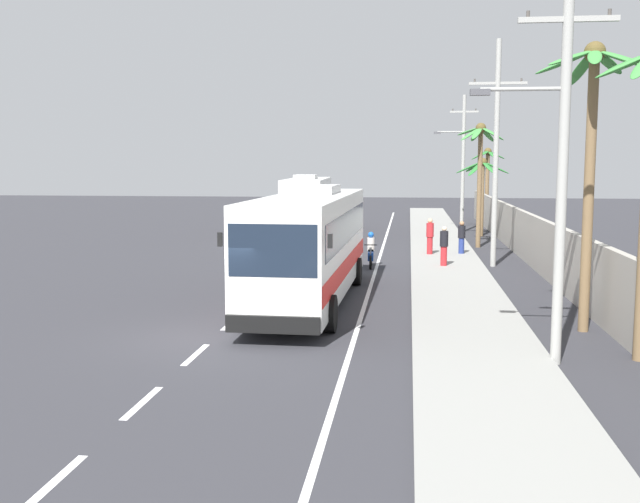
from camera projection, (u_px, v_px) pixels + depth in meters
The scene contains 17 objects.
ground_plane at pixel (215, 337), 19.74m from camera, with size 160.00×160.00×0.00m, color #303035.
sidewalk_kerb at pixel (453, 280), 28.79m from camera, with size 3.20×90.00×0.14m, color gray.
lane_markings at pixel (346, 264), 34.10m from camera, with size 3.84×71.11×0.01m.
boundary_wall at pixel (537, 243), 32.16m from camera, with size 0.24×60.00×2.28m, color #9E998E.
coach_bus_foreground at pixel (311, 242), 24.50m from camera, with size 3.05×12.45×3.83m.
coach_bus_far_lane at pixel (308, 202), 49.43m from camera, with size 3.28×11.38×3.83m.
motorcycle_beside_bus at pixel (371, 253), 32.96m from camera, with size 0.56×1.96×1.55m.
pedestrian_near_kerb at pixel (430, 235), 36.41m from camera, with size 0.36×0.36×1.76m.
pedestrian_midwalk at pixel (444, 245), 32.32m from camera, with size 0.36×0.36×1.72m.
pedestrian_far_walk at pixel (462, 237), 36.64m from camera, with size 0.36×0.36×1.60m.
utility_pole_nearest at pixel (560, 159), 16.62m from camera, with size 3.16×0.24×8.81m.
utility_pole_mid at pixel (496, 150), 32.59m from camera, with size 2.48×0.24×9.91m.
utility_pole_far at pixel (462, 160), 48.75m from camera, with size 2.85×0.24×8.98m.
palm_nearest at pixel (592, 123), 19.78m from camera, with size 3.08×2.95×7.78m.
palm_second at pixel (480, 155), 40.04m from camera, with size 2.60×2.57×6.72m.
palm_fourth at pixel (487, 170), 57.34m from camera, with size 2.59×2.65×5.73m.
palm_farthest at pixel (482, 179), 46.39m from camera, with size 3.31×3.13×4.91m.
Camera 1 is at (5.06, -18.86, 4.62)m, focal length 41.77 mm.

